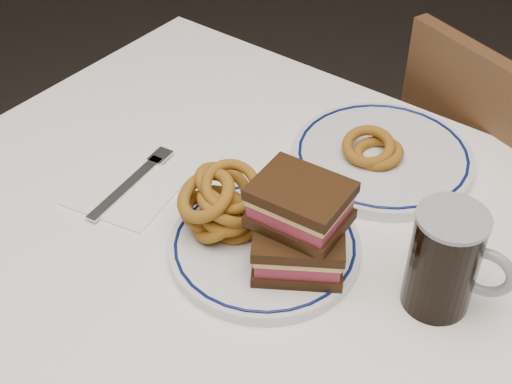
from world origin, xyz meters
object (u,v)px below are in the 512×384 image
Objects in this scene: main_plate at (265,246)px; reuben_sandwich at (299,227)px; far_plate at (382,156)px; beer_mug at (446,261)px; chair_far at (503,228)px.

main_plate is 1.77× the size of reuben_sandwich.
reuben_sandwich is 0.52× the size of far_plate.
main_plate is 0.24m from beer_mug.
beer_mug is at bearing -84.15° from chair_far.
beer_mug is (0.22, 0.06, 0.06)m from main_plate.
main_plate is (-0.17, -0.55, 0.29)m from chair_far.
beer_mug is at bearing 19.54° from reuben_sandwich.
chair_far is 0.66m from reuben_sandwich.
main_plate is at bearing -179.07° from reuben_sandwich.
far_plate is (-0.19, 0.20, -0.06)m from beer_mug.
reuben_sandwich is at bearing 0.93° from main_plate.
reuben_sandwich is (0.05, 0.00, 0.07)m from main_plate.
reuben_sandwich is 1.01× the size of beer_mug.
far_plate reaches higher than main_plate.
far_plate is (0.03, 0.26, 0.00)m from main_plate.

